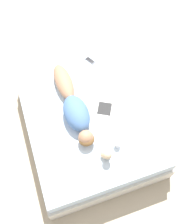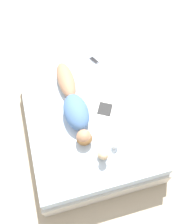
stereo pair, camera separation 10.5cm
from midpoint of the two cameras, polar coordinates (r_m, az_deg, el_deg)
The scene contains 7 objects.
ground_plane at distance 3.82m, azimuth -0.85°, elevation -3.98°, with size 12.00×12.00×0.00m, color #B7A88E.
bed at distance 3.60m, azimuth -0.90°, elevation -2.32°, with size 1.61×2.02×0.50m.
person at distance 3.33m, azimuth -3.97°, elevation 1.66°, with size 0.32×1.29×0.23m.
open_magazine at distance 3.40m, azimuth 4.94°, elevation 0.16°, with size 0.60×0.49×0.01m.
coffee_mug at distance 3.14m, azimuth 5.12°, elevation -7.21°, with size 0.10×0.07×0.10m.
cell_phone at distance 3.87m, azimuth 0.38°, elevation 11.18°, with size 0.13×0.17×0.01m.
plush_toy at distance 3.05m, azimuth 2.58°, elevation -9.33°, with size 0.13×0.15×0.19m.
Camera 2 is at (0.32, 1.59, 3.46)m, focal length 42.00 mm.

